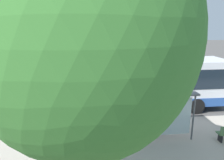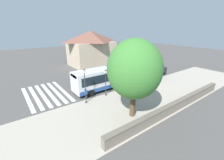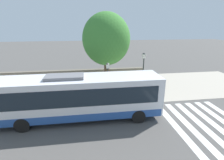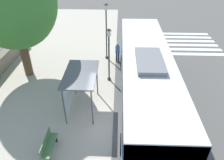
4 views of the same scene
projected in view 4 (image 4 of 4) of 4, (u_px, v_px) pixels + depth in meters
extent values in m
plane|color=#514F4C|center=(113.00, 122.00, 12.00)|extent=(120.00, 120.00, 0.00)
cube|color=#ADA393|center=(32.00, 119.00, 12.12)|extent=(9.00, 44.00, 0.02)
cube|color=silver|center=(174.00, 54.00, 18.95)|extent=(9.00, 0.50, 0.01)
cube|color=silver|center=(171.00, 49.00, 19.75)|extent=(9.00, 0.50, 0.01)
cube|color=silver|center=(170.00, 45.00, 20.54)|extent=(9.00, 0.50, 0.01)
cube|color=silver|center=(168.00, 41.00, 21.34)|extent=(9.00, 0.50, 0.01)
cube|color=silver|center=(166.00, 37.00, 22.13)|extent=(9.00, 0.50, 0.01)
cube|color=silver|center=(165.00, 34.00, 22.92)|extent=(9.00, 0.50, 0.01)
cube|color=silver|center=(145.00, 77.00, 12.41)|extent=(2.64, 12.10, 2.80)
cube|color=black|center=(146.00, 71.00, 12.21)|extent=(2.68, 11.14, 1.23)
cube|color=#264C93|center=(144.00, 92.00, 13.02)|extent=(2.68, 11.86, 0.56)
cube|color=black|center=(139.00, 23.00, 16.81)|extent=(1.98, 0.08, 0.39)
cube|color=slate|center=(150.00, 61.00, 10.82)|extent=(1.32, 2.66, 0.22)
cylinder|color=black|center=(123.00, 62.00, 16.72)|extent=(0.30, 1.00, 1.00)
cylinder|color=black|center=(155.00, 62.00, 16.65)|extent=(0.30, 1.00, 1.00)
cylinder|color=black|center=(123.00, 144.00, 10.05)|extent=(0.30, 1.00, 1.00)
cylinder|color=black|center=(178.00, 146.00, 9.98)|extent=(0.30, 1.00, 1.00)
cylinder|color=#515459|center=(92.00, 108.00, 11.20)|extent=(0.08, 0.08, 2.30)
cylinder|color=#515459|center=(97.00, 79.00, 13.49)|extent=(0.08, 0.08, 2.30)
cylinder|color=#515459|center=(64.00, 107.00, 11.24)|extent=(0.08, 0.08, 2.30)
cylinder|color=#515459|center=(74.00, 78.00, 13.53)|extent=(0.08, 0.08, 2.30)
cube|color=#515459|center=(80.00, 74.00, 11.71)|extent=(1.75, 3.04, 0.08)
cube|color=silver|center=(70.00, 90.00, 12.32)|extent=(0.03, 2.47, 1.84)
cylinder|color=#2D3347|center=(116.00, 57.00, 17.62)|extent=(0.12, 0.12, 0.78)
cylinder|color=#2D3347|center=(118.00, 57.00, 17.61)|extent=(0.12, 0.12, 0.78)
cube|color=#38609E|center=(118.00, 49.00, 17.23)|extent=(0.34, 0.22, 0.63)
sphere|color=tan|center=(118.00, 44.00, 17.00)|extent=(0.21, 0.21, 0.21)
cube|color=#4C7247|center=(50.00, 145.00, 10.06)|extent=(0.40, 1.52, 0.06)
cube|color=#4C7247|center=(45.00, 142.00, 9.94)|extent=(0.04, 1.52, 0.40)
cube|color=black|center=(47.00, 160.00, 9.68)|extent=(0.32, 0.06, 0.45)
cube|color=black|center=(54.00, 139.00, 10.70)|extent=(0.32, 0.06, 0.45)
cylinder|color=#2D332D|center=(109.00, 79.00, 15.46)|extent=(0.24, 0.24, 0.16)
cylinder|color=#2D332D|center=(109.00, 59.00, 14.60)|extent=(0.10, 0.10, 3.31)
cube|color=silver|center=(109.00, 33.00, 13.60)|extent=(0.24, 0.24, 0.35)
pyramid|color=#2D332D|center=(109.00, 29.00, 13.46)|extent=(0.28, 0.28, 0.14)
cylinder|color=#2D332D|center=(107.00, 58.00, 18.20)|extent=(0.24, 0.24, 0.16)
cylinder|color=#2D332D|center=(106.00, 36.00, 17.14)|extent=(0.10, 0.10, 4.01)
cube|color=silver|center=(106.00, 7.00, 15.94)|extent=(0.24, 0.24, 0.35)
pyramid|color=#2D332D|center=(106.00, 4.00, 15.81)|extent=(0.28, 0.28, 0.14)
cylinder|color=brown|center=(24.00, 51.00, 15.13)|extent=(0.59, 0.59, 3.72)
ellipsoid|color=#3D7F33|center=(12.00, 1.00, 13.29)|extent=(5.43, 5.43, 5.97)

